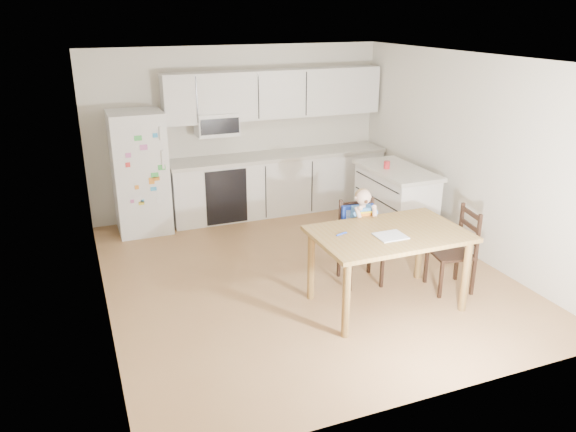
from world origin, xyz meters
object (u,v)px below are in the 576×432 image
(chair_booster, at_px, (360,226))
(kitchen_island, at_px, (395,202))
(dining_table, at_px, (389,242))
(refrigerator, at_px, (140,173))
(chair_side, at_px, (460,244))
(red_cup, at_px, (387,165))

(chair_booster, bearing_deg, kitchen_island, 50.86)
(dining_table, distance_m, chair_booster, 0.62)
(kitchen_island, relative_size, chair_booster, 1.15)
(refrigerator, xyz_separation_m, chair_side, (3.03, -3.13, -0.31))
(dining_table, height_order, chair_booster, chair_booster)
(dining_table, xyz_separation_m, chair_side, (0.94, 0.03, -0.19))
(dining_table, bearing_deg, kitchen_island, 56.03)
(refrigerator, xyz_separation_m, chair_booster, (2.09, -2.54, -0.17))
(red_cup, relative_size, dining_table, 0.07)
(kitchen_island, bearing_deg, chair_side, -96.86)
(chair_booster, relative_size, chair_side, 1.18)
(refrigerator, xyz_separation_m, dining_table, (2.09, -3.16, -0.13))
(refrigerator, relative_size, kitchen_island, 1.31)
(refrigerator, bearing_deg, dining_table, -56.54)
(red_cup, bearing_deg, chair_booster, -131.49)
(refrigerator, distance_m, kitchen_island, 3.57)
(red_cup, distance_m, chair_booster, 1.55)
(refrigerator, relative_size, chair_booster, 1.51)
(dining_table, bearing_deg, refrigerator, 123.46)
(kitchen_island, bearing_deg, dining_table, -123.97)
(refrigerator, height_order, red_cup, refrigerator)
(kitchen_island, distance_m, chair_side, 1.68)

